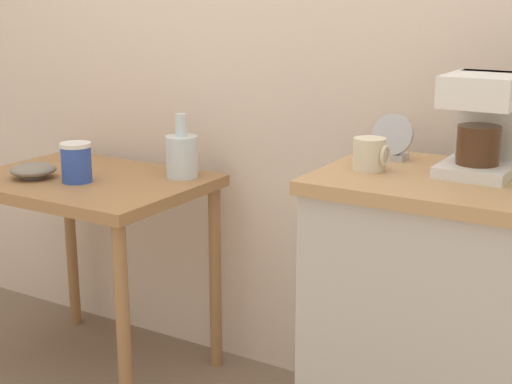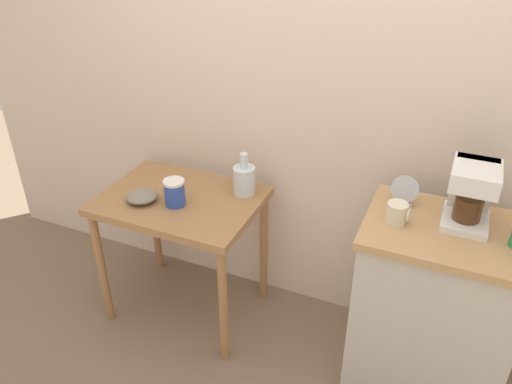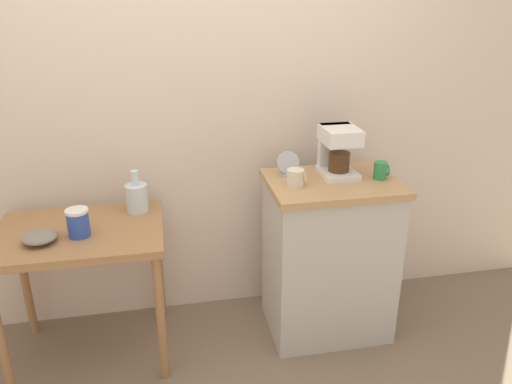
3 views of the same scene
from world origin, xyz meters
name	(u,v)px [view 2 (image 2 of 3)]	position (x,y,z in m)	size (l,w,h in m)	color
ground_plane	(279,333)	(0.00, 0.00, 0.00)	(8.00, 8.00, 0.00)	#7A6651
back_wall	(337,61)	(0.10, 0.39, 1.40)	(4.40, 0.10, 2.80)	beige
wooden_table	(181,215)	(-0.55, -0.01, 0.63)	(0.80, 0.59, 0.73)	#9E7044
kitchen_counter	(431,311)	(0.73, -0.02, 0.45)	(0.67, 0.50, 0.90)	#BCB7AD
bowl_stoneware	(142,196)	(-0.71, -0.11, 0.76)	(0.16, 0.16, 0.05)	gray
glass_carafe_vase	(244,179)	(-0.27, 0.17, 0.81)	(0.11, 0.11, 0.22)	silver
canister_enamel	(175,193)	(-0.54, -0.07, 0.80)	(0.11, 0.11, 0.14)	#2D4CAD
coffee_maker	(472,191)	(0.77, 0.07, 1.04)	(0.18, 0.22, 0.26)	white
mug_small_cream	(397,213)	(0.52, -0.06, 0.94)	(0.09, 0.09, 0.09)	beige
table_clock	(404,192)	(0.52, 0.10, 0.96)	(0.12, 0.06, 0.13)	#B2B5BA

